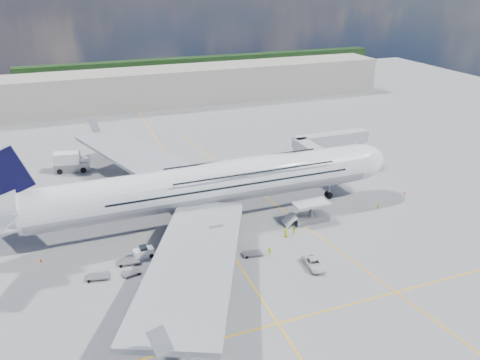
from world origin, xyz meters
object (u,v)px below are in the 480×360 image
object	(u,v)px
crew_nose	(378,206)
cone_wing_right_inner	(187,296)
dolly_nose_far	(252,253)
crew_van	(286,232)
airliner	(209,184)
baggage_tug	(144,252)
cone_nose	(405,193)
dolly_row_a	(131,273)
service_van	(314,263)
jet_bridge	(324,146)
crew_loader	(294,231)
cone_tail	(41,260)
cargo_loader	(309,215)
catering_truck_inner	(178,174)
dolly_back	(129,261)
cone_wing_left_outer	(86,194)
dolly_row_b	(98,276)
crew_tug	(270,252)
dolly_row_c	(149,287)
cone_wing_left_inner	(122,193)
dolly_nose_near	(219,249)
crew_wing	(191,283)
catering_truck_outer	(71,162)

from	to	relation	value
crew_nose	cone_wing_right_inner	size ratio (longest dim) A/B	2.98
dolly_nose_far	crew_van	bearing A→B (deg)	33.23
airliner	baggage_tug	bearing A→B (deg)	-147.82
cone_nose	cone_wing_right_inner	size ratio (longest dim) A/B	1.02
dolly_row_a	service_van	distance (m)	27.45
jet_bridge	crew_nose	distance (m)	19.72
crew_loader	cone_tail	xyz separation A→B (m)	(-40.51, 6.48, -0.52)
cone_nose	cargo_loader	bearing A→B (deg)	-172.13
dolly_nose_far	jet_bridge	bearing A→B (deg)	52.42
crew_van	service_van	bearing A→B (deg)	128.14
catering_truck_inner	dolly_back	bearing A→B (deg)	-145.23
cargo_loader	crew_nose	distance (m)	14.38
cone_wing_left_outer	cone_wing_right_inner	world-z (taller)	cone_wing_left_outer
cargo_loader	crew_van	bearing A→B (deg)	-150.14
dolly_row_b	crew_tug	bearing A→B (deg)	3.75
crew_van	crew_loader	bearing A→B (deg)	-138.33
dolly_row_c	cargo_loader	bearing A→B (deg)	19.84
jet_bridge	dolly_row_c	distance (m)	53.00
cone_wing_left_inner	dolly_nose_near	bearing A→B (deg)	-66.67
cone_wing_right_inner	catering_truck_inner	bearing A→B (deg)	78.11
baggage_tug	cone_wing_left_inner	distance (m)	24.79
dolly_row_b	dolly_row_c	distance (m)	8.94
dolly_row_b	crew_wing	world-z (taller)	crew_wing
dolly_nose_far	service_van	world-z (taller)	service_van
dolly_row_c	cone_wing_left_outer	size ratio (longest dim) A/B	4.81
jet_bridge	catering_truck_outer	size ratio (longest dim) A/B	2.34
service_van	crew_loader	size ratio (longest dim) A/B	2.98
catering_truck_inner	crew_tug	distance (m)	34.03
jet_bridge	catering_truck_inner	xyz separation A→B (m)	(-31.14, 7.05, -4.86)
cargo_loader	dolly_back	bearing A→B (deg)	-175.79
dolly_row_c	cone_wing_left_inner	bearing A→B (deg)	89.14
dolly_row_b	cone_wing_left_outer	xyz separation A→B (m)	(0.38, 30.27, -0.07)
service_van	dolly_back	bearing A→B (deg)	162.07
jet_bridge	dolly_nose_near	size ratio (longest dim) A/B	5.84
cone_nose	baggage_tug	bearing A→B (deg)	-174.99
catering_truck_outer	cone_wing_left_outer	distance (m)	14.41
dolly_row_a	dolly_nose_near	distance (m)	14.34
catering_truck_outer	crew_van	xyz separation A→B (m)	(32.66, -43.37, -1.24)
cargo_loader	cone_wing_left_outer	xyz separation A→B (m)	(-37.06, 25.53, -0.95)
dolly_back	airliner	bearing A→B (deg)	37.17
dolly_row_c	service_van	bearing A→B (deg)	-5.23
dolly_back	crew_tug	bearing A→B (deg)	-9.01
crew_wing	cone_wing_left_outer	xyz separation A→B (m)	(-11.90, 37.27, -0.48)
dolly_nose_far	service_van	bearing A→B (deg)	-31.10
dolly_nose_near	baggage_tug	size ratio (longest dim) A/B	1.02
cargo_loader	dolly_row_a	world-z (taller)	cargo_loader
dolly_row_a	crew_wing	size ratio (longest dim) A/B	1.81
crew_wing	airliner	bearing A→B (deg)	-22.25
catering_truck_inner	cone_wing_left_inner	world-z (taller)	catering_truck_inner
jet_bridge	cargo_loader	size ratio (longest dim) A/B	2.20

